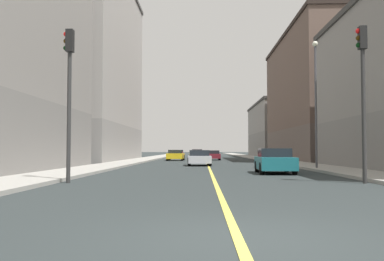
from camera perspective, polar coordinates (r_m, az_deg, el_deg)
ground_plane at (r=6.65m, az=6.03°, el=-13.96°), size 400.00×400.00×0.00m
sidewalk_left at (r=56.11m, az=9.71°, el=-3.75°), size 3.00×168.00×0.15m
sidewalk_right at (r=55.97m, az=-6.05°, el=-3.77°), size 3.00×168.00×0.15m
lane_center_stripe at (r=55.52m, az=1.84°, el=-3.87°), size 0.16×154.00×0.01m
building_left_mid at (r=53.15m, az=16.40°, el=4.21°), size 8.55×25.15×14.87m
building_left_far at (r=78.95m, az=11.37°, el=0.05°), size 8.55×23.86×9.54m
building_right_midblock at (r=51.69m, az=-13.15°, el=7.94°), size 8.55×24.80×21.25m
traffic_light_left_near at (r=18.10m, az=21.73°, el=6.06°), size 0.40×0.32×6.14m
traffic_light_right_near at (r=17.76m, az=-16.03°, el=6.04°), size 0.40×0.32×6.08m
street_lamp_left_near at (r=28.64m, az=16.11°, el=4.96°), size 0.36×0.36×8.13m
car_teal at (r=24.08m, az=10.92°, el=-4.01°), size 2.00×4.03×1.37m
car_red at (r=70.21m, az=0.67°, el=-3.05°), size 1.99×4.59×1.32m
car_yellow at (r=50.57m, az=-2.18°, el=-3.31°), size 2.02×4.00×1.25m
car_maroon at (r=52.96m, az=2.74°, el=-3.29°), size 1.94×4.35×1.19m
car_silver at (r=34.85m, az=0.96°, el=-3.66°), size 1.97×3.98×1.26m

